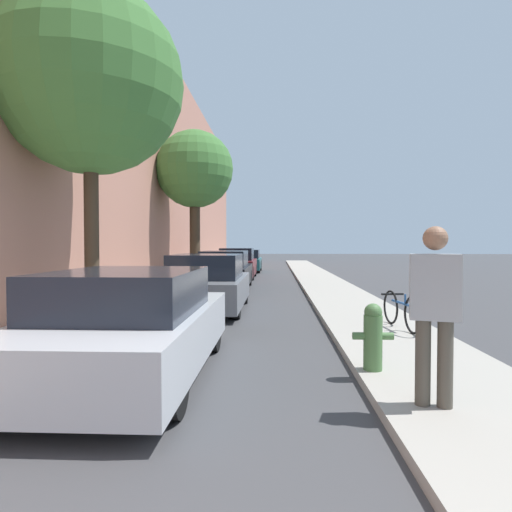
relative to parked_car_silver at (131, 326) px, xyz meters
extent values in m
plane|color=#3D3D3F|center=(0.94, 10.21, -0.65)|extent=(120.00, 120.00, 0.00)
cube|color=#9E998E|center=(-1.96, 10.21, -0.59)|extent=(2.00, 52.00, 0.12)
cube|color=#9E998E|center=(3.84, 10.21, -0.59)|extent=(2.00, 52.00, 0.12)
cube|color=tan|center=(-3.31, 10.21, 4.46)|extent=(0.70, 52.00, 10.23)
cylinder|color=black|center=(-0.83, 1.34, -0.31)|extent=(0.22, 0.69, 0.69)
cylinder|color=black|center=(0.83, 1.34, -0.31)|extent=(0.22, 0.69, 0.69)
cylinder|color=black|center=(-0.83, -1.26, -0.31)|extent=(0.22, 0.69, 0.69)
cylinder|color=black|center=(0.83, -1.26, -0.31)|extent=(0.22, 0.69, 0.69)
cube|color=silver|center=(0.00, 0.04, -0.14)|extent=(1.89, 4.19, 0.65)
cube|color=black|center=(0.00, -0.13, 0.45)|extent=(1.66, 2.18, 0.52)
cylinder|color=black|center=(-0.71, 6.79, -0.33)|extent=(0.22, 0.64, 0.64)
cylinder|color=black|center=(0.93, 6.79, -0.33)|extent=(0.22, 0.64, 0.64)
cylinder|color=black|center=(-0.71, 4.26, -0.33)|extent=(0.22, 0.64, 0.64)
cylinder|color=black|center=(0.93, 4.26, -0.33)|extent=(0.22, 0.64, 0.64)
cube|color=slate|center=(0.11, 5.52, -0.15)|extent=(1.86, 4.09, 0.66)
cube|color=black|center=(0.11, 5.36, 0.48)|extent=(1.64, 2.13, 0.59)
cylinder|color=black|center=(-0.83, 12.09, -0.34)|extent=(0.22, 0.64, 0.64)
cylinder|color=black|center=(0.74, 12.09, -0.34)|extent=(0.22, 0.64, 0.64)
cylinder|color=black|center=(-0.83, 9.18, -0.34)|extent=(0.22, 0.64, 0.64)
cylinder|color=black|center=(0.74, 9.18, -0.34)|extent=(0.22, 0.64, 0.64)
cube|color=black|center=(-0.04, 10.64, -0.13)|extent=(1.78, 4.69, 0.70)
cube|color=black|center=(-0.04, 10.45, 0.50)|extent=(1.57, 2.44, 0.57)
cylinder|color=black|center=(-0.82, 17.16, -0.32)|extent=(0.22, 0.66, 0.66)
cylinder|color=black|center=(0.71, 17.16, -0.32)|extent=(0.22, 0.66, 0.66)
cylinder|color=black|center=(-0.82, 14.60, -0.32)|extent=(0.22, 0.66, 0.66)
cylinder|color=black|center=(0.71, 14.60, -0.32)|extent=(0.22, 0.66, 0.66)
cube|color=maroon|center=(-0.06, 15.88, -0.11)|extent=(1.74, 4.12, 0.73)
cube|color=black|center=(-0.06, 15.72, 0.55)|extent=(1.53, 2.14, 0.58)
cylinder|color=black|center=(-0.65, 22.09, -0.30)|extent=(0.22, 0.71, 0.71)
cylinder|color=black|center=(0.82, 22.09, -0.30)|extent=(0.22, 0.71, 0.71)
cylinder|color=black|center=(-0.65, 19.59, -0.30)|extent=(0.22, 0.71, 0.71)
cylinder|color=black|center=(0.82, 19.59, -0.30)|extent=(0.22, 0.71, 0.71)
cube|color=#1E6066|center=(0.09, 20.84, -0.14)|extent=(1.67, 4.03, 0.63)
cube|color=black|center=(0.09, 20.68, 0.43)|extent=(1.47, 2.10, 0.53)
cylinder|color=#423323|center=(-1.78, 2.94, 1.34)|extent=(0.28, 0.28, 3.75)
sphere|color=#3D7033|center=(-1.78, 2.94, 4.21)|extent=(3.61, 3.61, 3.61)
cylinder|color=#423323|center=(-1.54, 12.46, 1.37)|extent=(0.43, 0.43, 3.81)
sphere|color=#3D7033|center=(-1.54, 12.46, 4.16)|extent=(3.21, 3.21, 3.21)
cylinder|color=#47703D|center=(3.05, 0.03, -0.19)|extent=(0.23, 0.23, 0.68)
sphere|color=#47703D|center=(3.05, 0.03, 0.19)|extent=(0.22, 0.22, 0.22)
cylinder|color=#47703D|center=(2.87, 0.03, -0.11)|extent=(0.15, 0.09, 0.09)
cylinder|color=#47703D|center=(3.22, 0.03, -0.11)|extent=(0.15, 0.09, 0.09)
cylinder|color=#4C473D|center=(3.46, -1.17, -0.11)|extent=(0.18, 0.18, 0.84)
cylinder|color=#4C473D|center=(3.27, -1.12, -0.11)|extent=(0.18, 0.18, 0.84)
cube|color=#999EA3|center=(3.36, -1.15, 0.62)|extent=(0.50, 0.35, 0.63)
sphere|color=#8E664C|center=(3.36, -1.15, 1.09)|extent=(0.23, 0.23, 0.23)
torus|color=black|center=(4.09, 3.17, -0.20)|extent=(0.13, 0.66, 0.66)
torus|color=black|center=(4.22, 2.22, -0.20)|extent=(0.13, 0.66, 0.66)
cube|color=#235193|center=(4.16, 2.69, -0.05)|extent=(0.14, 0.80, 0.04)
cylinder|color=#235193|center=(4.18, 2.52, 0.04)|extent=(0.04, 0.04, 0.18)
cube|color=black|center=(4.10, 3.09, 0.06)|extent=(0.44, 0.09, 0.04)
camera|label=1|loc=(1.83, -5.32, 1.03)|focal=30.08mm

